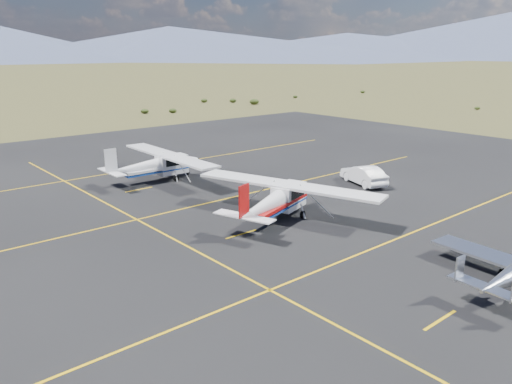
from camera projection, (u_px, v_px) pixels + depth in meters
name	position (u px, v px, depth m)	size (l,w,h in m)	color
ground	(403.00, 265.00, 21.70)	(1600.00, 1600.00, 0.00)	#383D1C
apron	(291.00, 224.00, 26.83)	(72.00, 72.00, 0.02)	black
aircraft_cessna	(278.00, 199.00, 27.07)	(7.61, 10.93, 2.80)	white
aircraft_plain	(156.00, 164.00, 35.30)	(6.44, 10.75, 2.73)	white
sedan	(364.00, 175.00, 34.59)	(1.40, 4.02, 1.32)	white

